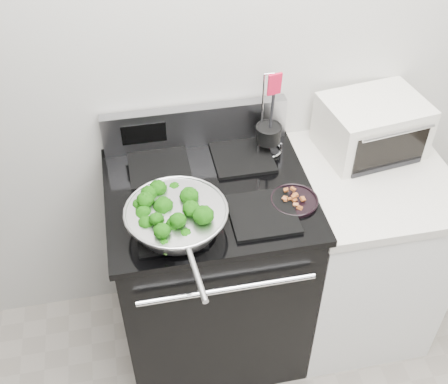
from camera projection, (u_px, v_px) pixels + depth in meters
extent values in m
cube|color=#B7B5AE|center=(268.00, 46.00, 2.16)|extent=(4.00, 0.02, 2.70)
cube|color=black|center=(211.00, 273.00, 2.48)|extent=(0.76, 0.66, 0.92)
cube|color=black|center=(209.00, 194.00, 2.15)|extent=(0.79, 0.69, 0.03)
cube|color=#99999E|center=(195.00, 126.00, 2.31)|extent=(0.76, 0.05, 0.18)
cube|color=black|center=(170.00, 227.00, 1.99)|extent=(0.24, 0.24, 0.01)
cube|color=black|center=(263.00, 214.00, 2.04)|extent=(0.24, 0.24, 0.01)
cube|color=black|center=(159.00, 167.00, 2.24)|extent=(0.24, 0.24, 0.01)
cube|color=black|center=(242.00, 157.00, 2.29)|extent=(0.24, 0.24, 0.01)
cube|color=white|center=(357.00, 253.00, 2.59)|extent=(0.60, 0.66, 0.88)
cube|color=beige|center=(375.00, 178.00, 2.28)|extent=(0.62, 0.68, 0.04)
torus|color=silver|center=(176.00, 211.00, 1.94)|extent=(0.37, 0.37, 0.01)
cylinder|color=silver|center=(196.00, 274.00, 1.74)|extent=(0.04, 0.22, 0.02)
cylinder|color=black|center=(294.00, 201.00, 2.10)|extent=(0.18, 0.18, 0.01)
cylinder|color=black|center=(268.00, 134.00, 2.27)|extent=(0.10, 0.10, 0.07)
cylinder|color=black|center=(270.00, 117.00, 2.21)|extent=(0.01, 0.01, 0.22)
cube|color=red|center=(272.00, 83.00, 2.11)|extent=(0.06, 0.02, 0.09)
cube|color=white|center=(371.00, 126.00, 2.31)|extent=(0.44, 0.35, 0.23)
cube|color=black|center=(386.00, 151.00, 2.21)|extent=(0.32, 0.05, 0.16)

